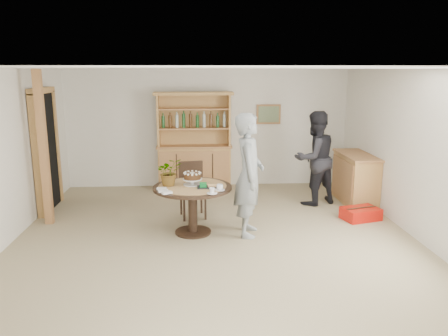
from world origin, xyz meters
TOP-DOWN VIEW (x-y plane):
  - ground at (0.00, 0.00)m, footprint 7.00×7.00m
  - room_shell at (0.00, 0.01)m, footprint 6.04×7.04m
  - doorway at (-2.93, 2.00)m, footprint 0.13×1.10m
  - pine_post at (-2.70, 1.20)m, footprint 0.12×0.12m
  - hutch at (-0.30, 3.24)m, footprint 1.62×0.54m
  - sideboard at (2.74, 2.00)m, footprint 0.54×1.26m
  - dining_table at (-0.33, 0.60)m, footprint 1.20×1.20m
  - dining_chair at (-0.35, 1.43)m, footprint 0.49×0.49m
  - birthday_cake at (-0.33, 0.65)m, footprint 0.30×0.30m
  - flower_vase at (-0.68, 0.65)m, footprint 0.47×0.44m
  - gift_tray at (-0.12, 0.48)m, footprint 0.30×0.20m
  - coffee_cup_a at (0.07, 0.32)m, footprint 0.15×0.15m
  - coffee_cup_b at (-0.05, 0.15)m, footprint 0.15×0.15m
  - napkins at (-0.74, 0.29)m, footprint 0.24×0.33m
  - teen_boy at (0.52, 0.50)m, footprint 0.55×0.74m
  - adult_person at (1.93, 1.98)m, footprint 1.05×0.95m
  - red_suitcase at (2.50, 1.04)m, footprint 0.69×0.55m

SIDE VIEW (x-z plane):
  - ground at x=0.00m, z-range 0.00..0.00m
  - red_suitcase at x=2.50m, z-range 0.00..0.21m
  - sideboard at x=2.74m, z-range 0.00..0.94m
  - dining_chair at x=-0.35m, z-range 0.06..1.01m
  - dining_table at x=-0.33m, z-range 0.22..0.98m
  - hutch at x=-0.30m, z-range -0.33..1.71m
  - napkins at x=-0.74m, z-range 0.76..0.79m
  - gift_tray at x=-0.12m, z-range 0.75..0.83m
  - coffee_cup_b at x=-0.05m, z-range 0.75..0.84m
  - coffee_cup_a at x=0.07m, z-range 0.76..0.84m
  - adult_person at x=1.93m, z-range 0.00..1.75m
  - birthday_cake at x=-0.33m, z-range 0.78..0.98m
  - teen_boy at x=0.52m, z-range 0.00..1.87m
  - flower_vase at x=-0.68m, z-range 0.76..1.18m
  - doorway at x=-2.93m, z-range 0.02..2.20m
  - pine_post at x=-2.70m, z-range 0.00..2.50m
  - room_shell at x=0.00m, z-range 0.48..3.00m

